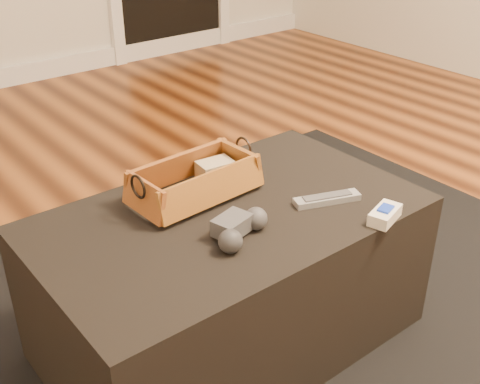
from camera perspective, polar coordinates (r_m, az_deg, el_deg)
floor at (r=1.90m, az=6.14°, el=-11.76°), size 5.00×5.50×0.01m
area_rug at (r=1.78m, az=0.10°, el=-14.47°), size 2.60×2.00×0.01m
ottoman at (r=1.67m, az=-0.98°, el=-8.12°), size 1.00×0.60×0.42m
tv_remote at (r=1.60m, az=-4.48°, el=-0.10°), size 0.19×0.07×0.02m
cloth_bundle at (r=1.68m, az=-2.36°, el=2.10°), size 0.10×0.08×0.05m
wicker_basket at (r=1.61m, az=-4.30°, el=0.88°), size 0.36×0.20×0.12m
game_controller at (r=1.43m, az=-0.09°, el=-3.41°), size 0.18×0.13×0.06m
silver_remote at (r=1.61m, az=8.26°, el=-0.64°), size 0.18×0.10×0.02m
cream_gadget at (r=1.55m, az=13.57°, el=-2.09°), size 0.11×0.08×0.04m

